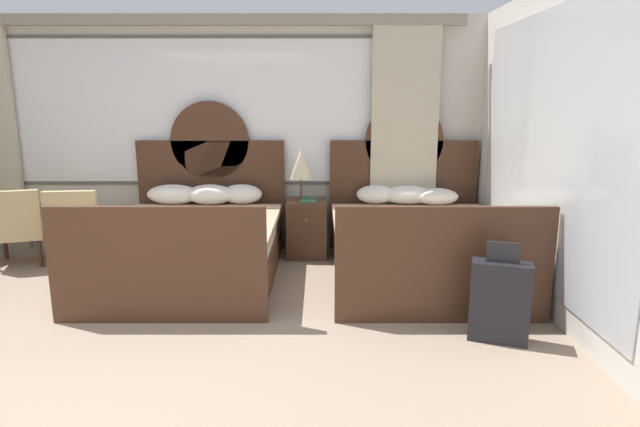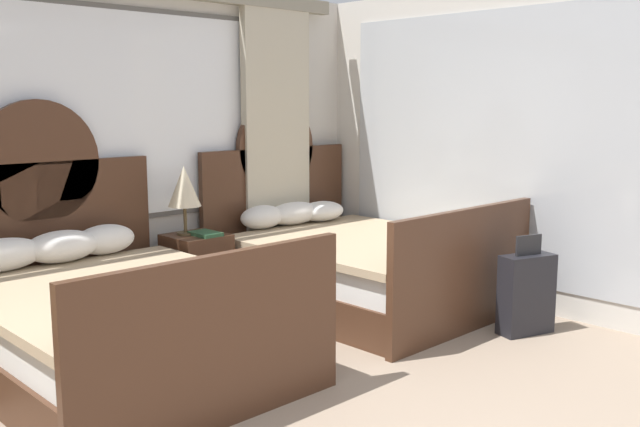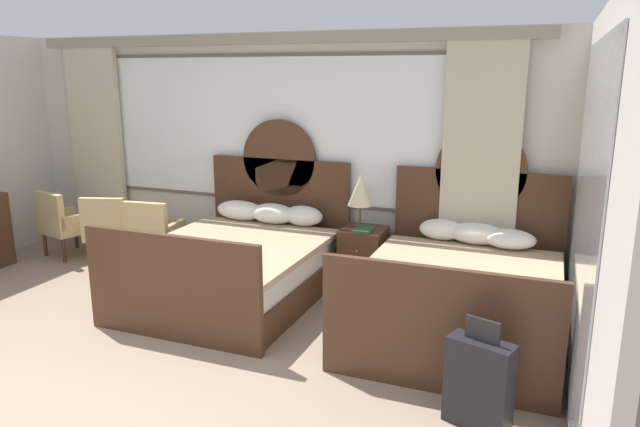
# 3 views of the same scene
# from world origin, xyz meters

# --- Properties ---
(wall_back_window) EXTENTS (6.67, 0.22, 2.70)m
(wall_back_window) POSITION_xyz_m (0.00, 3.63, 1.43)
(wall_back_window) COLOR beige
(wall_back_window) RESTS_ON ground_plane
(wall_right_mirror) EXTENTS (0.08, 4.23, 2.70)m
(wall_right_mirror) POSITION_xyz_m (3.37, 1.54, 1.35)
(wall_right_mirror) COLOR beige
(wall_right_mirror) RESTS_ON ground_plane
(bed_near_window) EXTENTS (1.72, 2.21, 1.75)m
(bed_near_window) POSITION_xyz_m (0.18, 2.54, 0.36)
(bed_near_window) COLOR #472B1C
(bed_near_window) RESTS_ON ground_plane
(bed_near_mirror) EXTENTS (1.72, 2.21, 1.75)m
(bed_near_mirror) POSITION_xyz_m (2.44, 2.54, 0.36)
(bed_near_mirror) COLOR #472B1C
(bed_near_mirror) RESTS_ON ground_plane
(nightstand_between_beds) EXTENTS (0.45, 0.47, 0.66)m
(nightstand_between_beds) POSITION_xyz_m (1.31, 3.24, 0.33)
(nightstand_between_beds) COLOR #472B1C
(nightstand_between_beds) RESTS_ON ground_plane
(table_lamp_on_nightstand) EXTENTS (0.27, 0.27, 0.56)m
(table_lamp_on_nightstand) POSITION_xyz_m (1.25, 3.29, 1.05)
(table_lamp_on_nightstand) COLOR brown
(table_lamp_on_nightstand) RESTS_ON nightstand_between_beds
(book_on_nightstand) EXTENTS (0.18, 0.26, 0.03)m
(book_on_nightstand) POSITION_xyz_m (1.34, 3.15, 0.67)
(book_on_nightstand) COLOR #285133
(book_on_nightstand) RESTS_ON nightstand_between_beds
(armchair_by_window_left) EXTENTS (0.58, 0.58, 0.84)m
(armchair_by_window_left) POSITION_xyz_m (-1.14, 2.90, 0.45)
(armchair_by_window_left) COLOR tan
(armchair_by_window_left) RESTS_ON ground_plane
(armchair_by_window_centre) EXTENTS (0.66, 0.66, 0.84)m
(armchair_by_window_centre) POSITION_xyz_m (-1.78, 2.90, 0.45)
(armchair_by_window_centre) COLOR tan
(armchair_by_window_centre) RESTS_ON ground_plane
(suitcase_on_floor) EXTENTS (0.46, 0.30, 0.75)m
(suitcase_on_floor) POSITION_xyz_m (2.78, 1.07, 0.31)
(suitcase_on_floor) COLOR black
(suitcase_on_floor) RESTS_ON ground_plane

